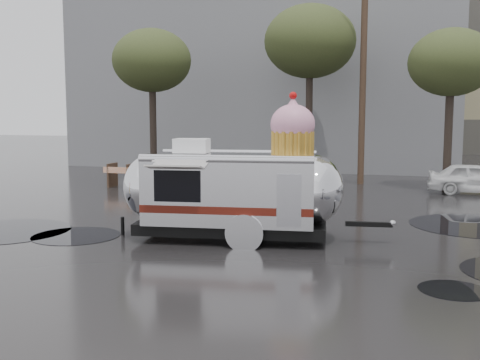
% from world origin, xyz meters
% --- Properties ---
extents(ground, '(120.00, 120.00, 0.00)m').
position_xyz_m(ground, '(0.00, 0.00, 0.00)').
color(ground, black).
rests_on(ground, ground).
extents(puddles, '(15.40, 8.69, 0.01)m').
position_xyz_m(puddles, '(1.50, 2.36, 0.01)').
color(puddles, black).
rests_on(puddles, ground).
extents(grey_building, '(22.00, 12.00, 13.00)m').
position_xyz_m(grey_building, '(-4.00, 24.00, 6.50)').
color(grey_building, slate).
rests_on(grey_building, ground).
extents(utility_pole, '(1.60, 0.28, 9.00)m').
position_xyz_m(utility_pole, '(2.50, 14.00, 4.62)').
color(utility_pole, '#473323').
rests_on(utility_pole, ground).
extents(tree_left, '(3.64, 3.64, 6.95)m').
position_xyz_m(tree_left, '(-7.00, 13.00, 5.48)').
color(tree_left, '#382D26').
rests_on(tree_left, ground).
extents(tree_mid, '(4.20, 4.20, 8.03)m').
position_xyz_m(tree_mid, '(0.00, 15.00, 6.34)').
color(tree_mid, '#382D26').
rests_on(tree_mid, ground).
extents(tree_right, '(3.36, 3.36, 6.42)m').
position_xyz_m(tree_right, '(6.00, 13.00, 5.06)').
color(tree_right, '#382D26').
rests_on(tree_right, ground).
extents(barricade_row, '(4.30, 0.80, 1.00)m').
position_xyz_m(barricade_row, '(-5.55, 9.96, 0.52)').
color(barricade_row, '#473323').
rests_on(barricade_row, ground).
extents(airstream_trailer, '(6.73, 3.13, 3.65)m').
position_xyz_m(airstream_trailer, '(0.48, 1.89, 1.28)').
color(airstream_trailer, silver).
rests_on(airstream_trailer, ground).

